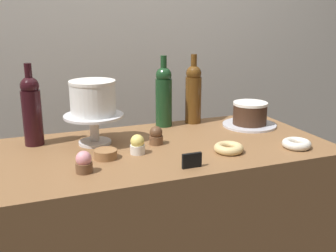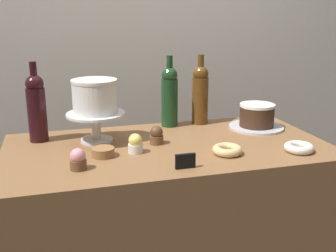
{
  "view_description": "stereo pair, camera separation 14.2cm",
  "coord_description": "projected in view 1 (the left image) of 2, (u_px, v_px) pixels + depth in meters",
  "views": [
    {
      "loc": [
        -0.55,
        -1.43,
        1.46
      ],
      "look_at": [
        0.0,
        0.0,
        1.03
      ],
      "focal_mm": 43.42,
      "sensor_mm": 36.0,
      "label": 1
    },
    {
      "loc": [
        -0.42,
        -1.48,
        1.46
      ],
      "look_at": [
        0.0,
        0.0,
        1.03
      ],
      "focal_mm": 43.42,
      "sensor_mm": 36.0,
      "label": 2
    }
  ],
  "objects": [
    {
      "name": "cookie_stack",
      "position": [
        106.0,
        154.0,
        1.47
      ],
      "size": [
        0.08,
        0.08,
        0.03
      ],
      "color": "olive",
      "rests_on": "display_counter"
    },
    {
      "name": "cupcake_strawberry",
      "position": [
        84.0,
        162.0,
        1.34
      ],
      "size": [
        0.06,
        0.06,
        0.07
      ],
      "color": "brown",
      "rests_on": "display_counter"
    },
    {
      "name": "wine_bottle_dark_red",
      "position": [
        32.0,
        109.0,
        1.59
      ],
      "size": [
        0.08,
        0.08,
        0.33
      ],
      "color": "black",
      "rests_on": "display_counter"
    },
    {
      "name": "back_wall",
      "position": [
        111.0,
        41.0,
        2.33
      ],
      "size": [
        6.0,
        0.05,
        2.6
      ],
      "color": "silver",
      "rests_on": "ground_plane"
    },
    {
      "name": "white_layer_cake",
      "position": [
        93.0,
        98.0,
        1.59
      ],
      "size": [
        0.18,
        0.18,
        0.14
      ],
      "color": "white",
      "rests_on": "cake_stand_pedestal"
    },
    {
      "name": "silver_serving_platter",
      "position": [
        249.0,
        125.0,
        1.89
      ],
      "size": [
        0.25,
        0.25,
        0.01
      ],
      "color": "silver",
      "rests_on": "display_counter"
    },
    {
      "name": "cupcake_lemon",
      "position": [
        137.0,
        145.0,
        1.51
      ],
      "size": [
        0.06,
        0.06,
        0.07
      ],
      "color": "white",
      "rests_on": "display_counter"
    },
    {
      "name": "display_counter",
      "position": [
        168.0,
        250.0,
        1.75
      ],
      "size": [
        1.27,
        0.66,
        0.95
      ],
      "color": "brown",
      "rests_on": "ground_plane"
    },
    {
      "name": "chocolate_round_cake",
      "position": [
        250.0,
        113.0,
        1.87
      ],
      "size": [
        0.16,
        0.16,
        0.1
      ],
      "color": "#3D2619",
      "rests_on": "silver_serving_platter"
    },
    {
      "name": "cupcake_chocolate",
      "position": [
        156.0,
        136.0,
        1.62
      ],
      "size": [
        0.06,
        0.06,
        0.07
      ],
      "color": "brown",
      "rests_on": "display_counter"
    },
    {
      "name": "cake_stand_pedestal",
      "position": [
        94.0,
        124.0,
        1.61
      ],
      "size": [
        0.24,
        0.24,
        0.12
      ],
      "color": "silver",
      "rests_on": "display_counter"
    },
    {
      "name": "donut_glazed",
      "position": [
        229.0,
        148.0,
        1.53
      ],
      "size": [
        0.11,
        0.11,
        0.03
      ],
      "color": "#E0C17F",
      "rests_on": "display_counter"
    },
    {
      "name": "donut_sugar",
      "position": [
        297.0,
        144.0,
        1.58
      ],
      "size": [
        0.11,
        0.11,
        0.03
      ],
      "color": "silver",
      "rests_on": "display_counter"
    },
    {
      "name": "wine_bottle_green",
      "position": [
        164.0,
        95.0,
        1.85
      ],
      "size": [
        0.08,
        0.08,
        0.33
      ],
      "color": "#193D1E",
      "rests_on": "display_counter"
    },
    {
      "name": "wine_bottle_amber",
      "position": [
        193.0,
        93.0,
        1.91
      ],
      "size": [
        0.08,
        0.08,
        0.33
      ],
      "color": "#5B3814",
      "rests_on": "display_counter"
    },
    {
      "name": "price_sign_chalkboard",
      "position": [
        192.0,
        160.0,
        1.38
      ],
      "size": [
        0.07,
        0.01,
        0.05
      ],
      "color": "black",
      "rests_on": "display_counter"
    }
  ]
}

